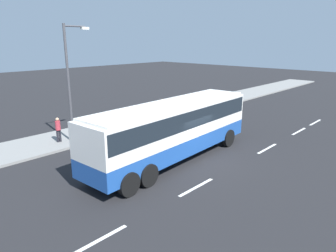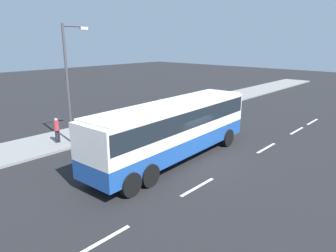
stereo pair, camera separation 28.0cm
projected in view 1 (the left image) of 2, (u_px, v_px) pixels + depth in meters
ground_plane at (193, 160)px, 17.36m from camera, size 120.00×120.00×0.00m
sidewalk_curb at (102, 130)px, 23.07m from camera, size 80.00×4.00×0.15m
lane_centreline at (232, 168)px, 16.31m from camera, size 30.08×0.16×0.01m
coach_bus at (173, 125)px, 16.87m from camera, size 11.45×3.14×3.28m
pedestrian_near_curb at (58, 128)px, 19.81m from camera, size 0.32×0.32×1.62m
pedestrian_at_crossing at (162, 107)px, 26.45m from camera, size 0.32×0.32×1.56m
street_lamp at (71, 77)px, 18.98m from camera, size 1.74×0.24×7.34m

